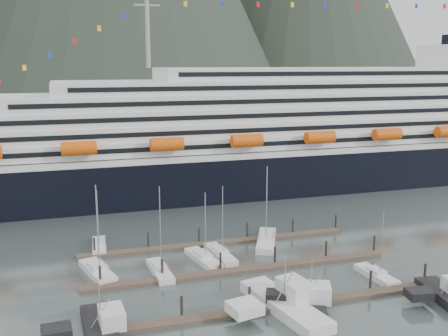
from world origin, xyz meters
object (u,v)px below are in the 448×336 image
Objects in this scene: trawler_b at (310,302)px; trawler_d at (447,296)px; sailboat_e at (99,246)px; sailboat_g at (266,241)px; sailboat_h at (376,275)px; sailboat_b at (160,271)px; cruise_ship at (303,139)px; sailboat_d at (220,254)px; sailboat_c at (203,259)px; trawler_c at (283,304)px; sailboat_a at (98,272)px; trawler_a at (100,330)px.

trawler_b is 0.98× the size of trawler_d.
sailboat_g is (28.50, -6.13, 0.05)m from sailboat_e.
sailboat_h is (9.99, -19.02, -0.05)m from sailboat_g.
sailboat_b reaches higher than sailboat_e.
sailboat_d is (-36.23, -44.87, -11.64)m from cruise_ship.
cruise_ship is 73.76m from trawler_b.
sailboat_c is at bearing -121.95° from sailboat_e.
cruise_ship is 63.42m from sailboat_h.
sailboat_c is 20.46m from trawler_c.
trawler_c is at bearing -179.20° from sailboat_d.
trawler_b is (25.58, -19.64, 0.46)m from sailboat_a.
sailboat_c is 1.11× the size of sailboat_e.
sailboat_e is at bearing 57.77° from trawler_d.
sailboat_c is 0.74× the size of trawler_c.
sailboat_a is 19.98m from sailboat_d.
sailboat_h reaches higher than trawler_d.
sailboat_d is 1.15× the size of sailboat_e.
sailboat_b is at bearing 100.02° from sailboat_c.
cruise_ship is 18.40× the size of trawler_b.
sailboat_h is at bearing -43.38° from trawler_b.
trawler_c is (-17.50, -5.68, 0.60)m from sailboat_h.
trawler_a is (-57.18, -65.60, -11.13)m from cruise_ship.
trawler_a is at bearing 126.88° from sailboat_c.
sailboat_d is 10.37m from sailboat_g.
sailboat_g reaches higher than sailboat_d.
sailboat_g reaches higher than trawler_c.
trawler_c is 1.40× the size of trawler_d.
sailboat_e is 0.94× the size of trawler_d.
sailboat_d is at bearing 37.86° from trawler_b.
sailboat_a is (-56.14, -46.57, -11.60)m from cruise_ship.
sailboat_c is 0.82× the size of sailboat_g.
sailboat_e is 55.37m from trawler_d.
sailboat_h is at bearing -85.53° from trawler_a.
sailboat_e is 0.67× the size of trawler_c.
sailboat_b is 16.14m from sailboat_e.
cruise_ship is 61.77m from sailboat_c.
sailboat_a is at bearing 71.88° from sailboat_b.
trawler_b is at bearing -94.57° from trawler_a.
sailboat_e is 0.74× the size of sailboat_g.
sailboat_d is 1.08× the size of trawler_d.
sailboat_h is 18.41m from trawler_c.
sailboat_d reaches higher than sailboat_c.
trawler_a reaches higher than trawler_b.
trawler_b is (8.95, -20.16, 0.49)m from sailboat_c.
sailboat_d is 29.48m from trawler_a.
cruise_ship reaches higher than trawler_a.
cruise_ship is 18.08× the size of trawler_d.
sailboat_d is 0.85× the size of sailboat_g.
sailboat_a is at bearing 125.20° from sailboat_g.
trawler_b is 18.77m from trawler_d.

